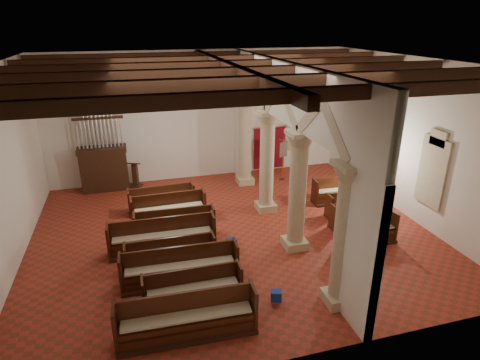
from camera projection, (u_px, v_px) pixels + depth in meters
name	position (u px, v px, depth m)	size (l,w,h in m)	color
floor	(232.00, 233.00, 14.57)	(14.00, 14.00, 0.00)	#A02B22
ceiling	(231.00, 62.00, 12.34)	(14.00, 14.00, 0.00)	#321C10
wall_back	(199.00, 116.00, 18.82)	(14.00, 0.02, 6.00)	white
wall_front	(307.00, 244.00, 8.10)	(14.00, 0.02, 6.00)	white
wall_left	(0.00, 175.00, 11.70)	(0.02, 12.00, 6.00)	white
wall_right	(410.00, 139.00, 15.22)	(0.02, 12.00, 6.00)	white
ceiling_beams	(231.00, 68.00, 12.41)	(13.80, 11.80, 0.30)	#321C0F
arcade	(282.00, 135.00, 13.70)	(0.90, 11.90, 6.00)	beige
window_right_a	(433.00, 172.00, 14.17)	(0.03, 1.00, 2.20)	#347655
window_right_b	(370.00, 141.00, 17.75)	(0.03, 1.00, 2.20)	#347655
window_back	(297.00, 126.00, 20.36)	(1.00, 0.03, 2.20)	#347655
pipe_organ	(103.00, 161.00, 17.85)	(2.10, 0.85, 4.40)	#321C0F
lectern	(135.00, 176.00, 18.40)	(0.63, 0.67, 1.27)	#362211
dossal_curtain	(269.00, 148.00, 20.31)	(1.80, 0.07, 2.17)	maroon
processional_banner	(283.00, 165.00, 19.18)	(0.44, 0.57, 2.04)	#321C0F
hymnal_box_a	(276.00, 296.00, 10.89)	(0.29, 0.24, 0.29)	navy
hymnal_box_b	(225.00, 254.00, 12.77)	(0.36, 0.29, 0.36)	navy
hymnal_box_c	(232.00, 243.00, 13.42)	(0.32, 0.26, 0.32)	#161A98
tube_heater_a	(173.00, 325.00, 9.95)	(0.11, 0.11, 1.10)	white
tube_heater_b	(218.00, 315.00, 10.28)	(0.09, 0.09, 0.90)	white
nave_pew_0	(187.00, 323.00, 9.71)	(3.41, 0.90, 1.15)	#321C0F
nave_pew_1	(193.00, 293.00, 10.87)	(2.68, 0.68, 1.01)	#321C0F
nave_pew_2	(181.00, 271.00, 11.73)	(3.43, 0.87, 1.10)	#321C0F
nave_pew_3	(171.00, 259.00, 12.44)	(2.77, 0.68, 0.98)	#321C0F
nave_pew_4	(163.00, 240.00, 13.35)	(3.52, 0.86, 1.14)	#321C0F
nave_pew_5	(175.00, 229.00, 14.14)	(2.81, 0.82, 1.07)	#321C0F
nave_pew_6	(169.00, 212.00, 15.34)	(2.82, 0.78, 1.09)	#321C0F
nave_pew_7	(162.00, 203.00, 16.18)	(2.65, 0.81, 1.03)	#321C0F
aisle_pew_0	(368.00, 234.00, 13.81)	(1.95, 0.76, 1.06)	#321C0F
aisle_pew_1	(354.00, 219.00, 14.90)	(1.85, 0.73, 0.98)	#321C0F
aisle_pew_2	(349.00, 208.00, 15.73)	(1.81, 0.66, 0.98)	#321C0F
aisle_pew_3	(336.00, 194.00, 16.93)	(2.07, 0.82, 1.07)	#321C0F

